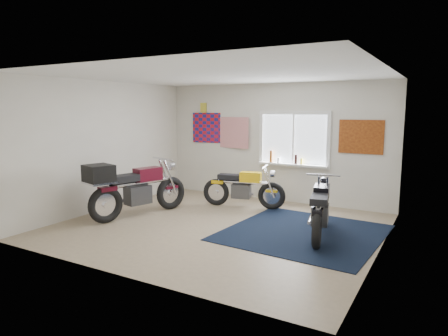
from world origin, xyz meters
The scene contains 10 objects.
ground centered at (0.00, 0.00, 0.00)m, with size 5.50×5.50×0.00m, color #9E896B.
room_shell centered at (0.00, 0.00, 1.64)m, with size 5.50×5.50×5.50m.
navy_rug centered at (1.47, 0.39, 0.01)m, with size 2.50×2.60×0.01m, color black.
window_assembly centered at (0.50, 2.47, 1.37)m, with size 1.66×0.17×1.26m.
oil_bottles centered at (0.27, 2.40, 1.01)m, with size 0.79×0.07×0.28m.
flag_display centered at (-1.90, 2.48, 2.15)m, with size 1.60×0.10×1.17m.
triumph_poster centered at (1.95, 2.48, 1.55)m, with size 0.90×0.03×0.70m, color #A54C14.
yellow_triumph centered at (-0.27, 1.50, 0.41)m, with size 1.82×0.62×0.93m.
black_chrome_bike centered at (1.75, 0.38, 0.43)m, with size 0.65×1.90×0.98m.
maroon_tourer centered at (-1.80, -0.30, 0.58)m, with size 1.01×2.20×1.13m.
Camera 1 is at (3.57, -6.07, 2.12)m, focal length 32.00 mm.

